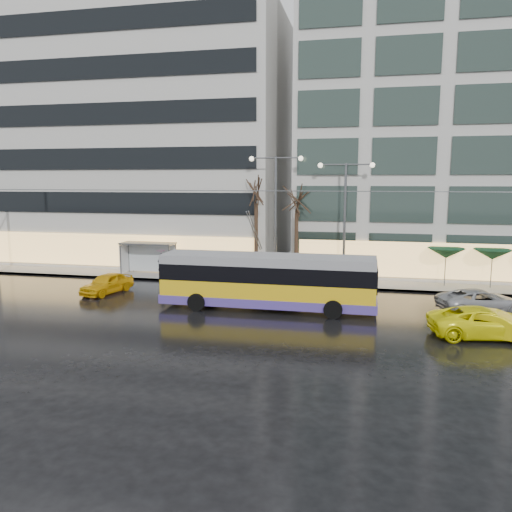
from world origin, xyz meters
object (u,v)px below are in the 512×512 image
(street_lamp_near, at_px, (276,201))
(taxi_a, at_px, (107,283))
(bus_shelter, at_px, (145,251))
(trolleybus, at_px, (267,283))

(street_lamp_near, relative_size, taxi_a, 2.26)
(bus_shelter, relative_size, taxi_a, 1.05)
(trolleybus, distance_m, bus_shelter, 13.86)
(street_lamp_near, bearing_deg, taxi_a, -148.05)
(street_lamp_near, bearing_deg, bus_shelter, -179.37)
(trolleybus, bearing_deg, bus_shelter, 144.81)
(street_lamp_near, distance_m, taxi_a, 13.19)
(taxi_a, bearing_deg, bus_shelter, 104.87)
(street_lamp_near, height_order, taxi_a, street_lamp_near)
(taxi_a, bearing_deg, street_lamp_near, 45.54)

